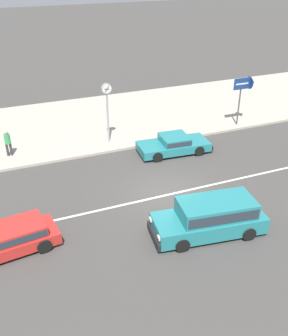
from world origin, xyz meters
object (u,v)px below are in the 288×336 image
hatchback_red_2 (12,237)px  sedan_teal_3 (174,144)px  street_clock (107,100)px  arrow_signboard (249,85)px  minivan_teal_5 (212,216)px  pedestrian_near_clock (8,141)px

hatchback_red_2 → sedan_teal_3: hatchback_red_2 is taller
street_clock → arrow_signboard: bearing=-3.7°
sedan_teal_3 → arrow_signboard: arrow_signboard is taller
hatchback_red_2 → minivan_teal_5: (7.93, -2.04, 0.26)m
hatchback_red_2 → sedan_teal_3: bearing=29.0°
sedan_teal_3 → minivan_teal_5: minivan_teal_5 is taller
minivan_teal_5 → street_clock: street_clock is taller
minivan_teal_5 → sedan_teal_3: bearing=75.7°
hatchback_red_2 → arrow_signboard: size_ratio=1.26×
minivan_teal_5 → pedestrian_near_clock: bearing=124.7°
hatchback_red_2 → sedan_teal_3: size_ratio=0.93×
hatchback_red_2 → arrow_signboard: 17.91m
sedan_teal_3 → pedestrian_near_clock: size_ratio=2.87×
street_clock → pedestrian_near_clock: street_clock is taller
street_clock → arrow_signboard: size_ratio=1.14×
arrow_signboard → pedestrian_near_clock: bearing=176.2°
hatchback_red_2 → pedestrian_near_clock: bearing=85.3°
hatchback_red_2 → street_clock: 10.60m
sedan_teal_3 → arrow_signboard: (6.32, 1.92, 2.35)m
hatchback_red_2 → sedan_teal_3: (9.84, 5.45, -0.06)m
sedan_teal_3 → minivan_teal_5: 7.74m
sedan_teal_3 → street_clock: size_ratio=1.19×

